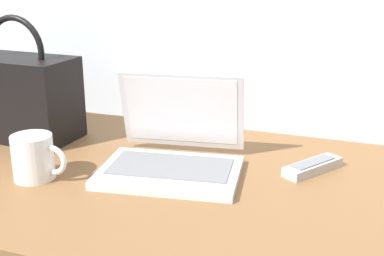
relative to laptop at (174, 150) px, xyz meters
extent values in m
cube|color=brown|center=(0.11, -0.04, -0.06)|extent=(1.60, 0.76, 0.03)
cube|color=silver|center=(0.01, -0.05, -0.04)|extent=(0.34, 0.27, 0.02)
cube|color=slate|center=(0.01, -0.03, -0.03)|extent=(0.29, 0.18, 0.00)
cube|color=silver|center=(-0.01, 0.09, 0.07)|extent=(0.31, 0.11, 0.20)
cube|color=white|center=(-0.01, 0.08, 0.07)|extent=(0.27, 0.09, 0.17)
cylinder|color=white|center=(-0.27, -0.16, 0.00)|extent=(0.09, 0.09, 0.10)
torus|color=white|center=(-0.22, -0.16, 0.00)|extent=(0.07, 0.01, 0.07)
cube|color=#B7B7B7|center=(0.30, 0.09, -0.03)|extent=(0.12, 0.16, 0.02)
cube|color=slate|center=(0.30, 0.09, -0.02)|extent=(0.09, 0.12, 0.00)
cube|color=black|center=(-0.47, 0.07, 0.06)|extent=(0.31, 0.17, 0.22)
torus|color=black|center=(-0.47, 0.07, 0.19)|extent=(0.18, 0.02, 0.18)
camera|label=1|loc=(0.41, -1.00, 0.41)|focal=47.05mm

